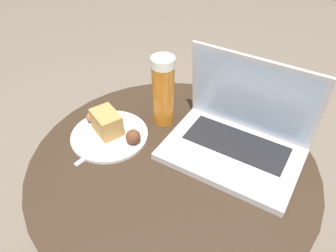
{
  "coord_description": "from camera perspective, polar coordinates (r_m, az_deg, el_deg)",
  "views": [
    {
      "loc": [
        0.2,
        -0.53,
        1.12
      ],
      "look_at": [
        -0.03,
        0.05,
        0.59
      ],
      "focal_mm": 35.0,
      "sensor_mm": 36.0,
      "label": 1
    }
  ],
  "objects": [
    {
      "name": "beer_glass",
      "position": [
        0.88,
        -0.83,
        6.12
      ],
      "size": [
        0.06,
        0.06,
        0.2
      ],
      "color": "#C6701E",
      "rests_on": "table"
    },
    {
      "name": "snack_plate",
      "position": [
        0.89,
        -10.13,
        -0.66
      ],
      "size": [
        0.21,
        0.21,
        0.07
      ],
      "color": "silver",
      "rests_on": "table"
    },
    {
      "name": "laptop",
      "position": [
        0.84,
        12.11,
        -1.44
      ],
      "size": [
        0.37,
        0.28,
        0.24
      ],
      "color": "silver",
      "rests_on": "table"
    },
    {
      "name": "fork",
      "position": [
        0.88,
        -11.05,
        -3.21
      ],
      "size": [
        0.07,
        0.16,
        0.0
      ],
      "color": "silver",
      "rests_on": "table"
    },
    {
      "name": "napkin",
      "position": [
        0.91,
        -10.52,
        -1.29
      ],
      "size": [
        0.18,
        0.15,
        0.0
      ],
      "color": "silver",
      "rests_on": "table"
    },
    {
      "name": "table",
      "position": [
        0.92,
        0.74,
        -11.64
      ],
      "size": [
        0.72,
        0.72,
        0.52
      ],
      "color": "black",
      "rests_on": "ground_plane"
    }
  ]
}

